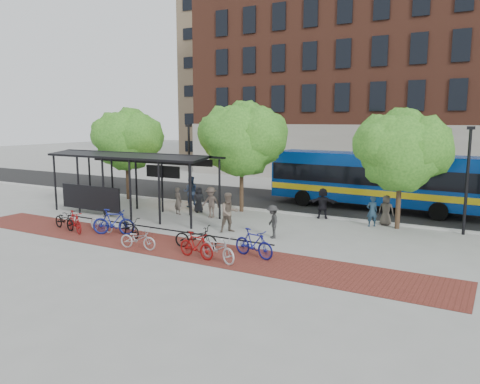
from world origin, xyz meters
The scene contains 32 objects.
ground centered at (0.00, 0.00, 0.00)m, with size 160.00×160.00×0.00m, color #9E9E99.
asphalt_street centered at (0.00, 8.00, 0.01)m, with size 160.00×8.00×0.01m, color black.
curb centered at (0.00, 4.00, 0.06)m, with size 160.00×0.25×0.12m, color #B7B7B2.
brick_strip centered at (-2.00, -5.00, 0.00)m, with size 24.00×3.00×0.01m, color maroon.
bike_rack_rail centered at (-3.30, -4.10, 0.00)m, with size 12.00×0.05×0.95m, color black.
building_tower centered at (-16.00, 40.00, 15.00)m, with size 22.00×22.00×30.00m, color #7A664C.
bus_shelter centered at (-8.13, -0.48, 3.00)m, with size 10.60×3.07×3.60m.
tree_a centered at (-11.91, 3.35, 4.24)m, with size 4.90×4.00×6.18m.
tree_b centered at (-2.90, 3.35, 4.46)m, with size 5.15×4.20×6.47m.
tree_c centered at (6.09, 3.35, 4.05)m, with size 4.66×3.80×5.92m.
lamp_post_left centered at (-7.00, 3.60, 2.75)m, with size 0.35×0.20×5.12m.
lamp_post_right centered at (9.00, 3.60, 2.75)m, with size 0.35×0.20×5.12m.
bus centered at (3.60, 7.93, 1.95)m, with size 12.72×3.50×3.40m.
bike_0 centered at (-8.42, -5.09, 0.48)m, with size 0.64×1.82×0.96m, color black.
bike_1 centered at (-7.46, -5.27, 0.52)m, with size 0.49×1.74×1.04m, color maroon.
bike_2 centered at (-6.49, -4.48, 0.46)m, with size 0.61×1.74×0.91m, color #BCBCBF.
bike_3 centered at (-5.47, -4.69, 0.62)m, with size 0.58×2.07×1.24m, color navy.
bike_4 centered at (-4.59, -4.60, 0.47)m, with size 0.62×1.78×0.93m, color black.
bike_6 centered at (-2.76, -6.02, 0.45)m, with size 0.60×1.72×0.91m, color #AFAFB1.
bike_8 centered at (-0.70, -4.72, 0.50)m, with size 0.67×1.91×1.00m, color black.
bike_9 centered at (0.13, -5.87, 0.52)m, with size 0.49×1.73×1.04m, color maroon.
bike_10 centered at (1.10, -5.80, 0.52)m, with size 0.69×1.97×1.04m, color #BABBBD.
bike_11 centered at (2.06, -4.66, 0.57)m, with size 0.54×1.91×1.15m, color navy.
pedestrian_0 centered at (-5.10, 1.86, 0.76)m, with size 0.75×0.49×1.53m, color black.
pedestrian_1 centered at (-5.77, 0.75, 0.79)m, with size 0.58×0.38×1.58m, color #48413A.
pedestrian_2 centered at (-6.48, 2.97, 0.97)m, with size 0.95×0.74×1.94m, color #202F4C.
pedestrian_3 centered at (-3.60, 0.90, 0.87)m, with size 1.12×0.64×1.74m, color #51443C.
pedestrian_5 centered at (1.88, 3.80, 0.85)m, with size 1.58×0.50×1.71m, color black.
pedestrian_6 centered at (5.31, 3.80, 0.79)m, with size 0.77×0.50×1.58m, color #49423A.
pedestrian_7 centered at (4.75, 3.16, 0.79)m, with size 0.58×0.38×1.58m, color #1E3548.
pedestrian_8 centered at (-0.98, -1.50, 0.97)m, with size 0.94×0.74×1.94m, color #66584C.
pedestrian_9 centered at (1.37, -1.50, 0.77)m, with size 1.00×0.57×1.54m, color #2B2B2B.
Camera 1 is at (10.48, -20.57, 5.44)m, focal length 35.00 mm.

